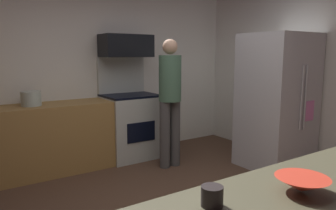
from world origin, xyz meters
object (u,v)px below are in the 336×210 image
refrigerator (277,101)px  mixing_bowl_small (302,184)px  oven_range (130,123)px  person_cook (170,96)px  microwave (126,46)px  mug_coffee (212,196)px  stock_pot (31,99)px

refrigerator → mixing_bowl_small: (-2.32, -1.94, 0.03)m
oven_range → refrigerator: bearing=-44.3°
refrigerator → person_cook: bearing=147.9°
microwave → mixing_bowl_small: 3.65m
microwave → person_cook: 1.06m
refrigerator → oven_range: bearing=135.7°
microwave → mug_coffee: size_ratio=7.77×
microwave → refrigerator: 2.27m
person_cook → microwave: bearing=108.6°
person_cook → mixing_bowl_small: bearing=-111.8°
mixing_bowl_small → stock_pot: (-0.53, 3.40, 0.06)m
oven_range → refrigerator: 2.11m
mixing_bowl_small → microwave: bearing=76.6°
refrigerator → person_cook: size_ratio=1.04×
oven_range → stock_pot: oven_range is taller
oven_range → person_cook: 0.86m
oven_range → stock_pot: (-1.36, 0.01, 0.48)m
stock_pot → mug_coffee: bearing=-88.4°
refrigerator → mug_coffee: refrigerator is taller
person_cook → mug_coffee: 3.00m
refrigerator → mixing_bowl_small: bearing=-140.1°
oven_range → microwave: microwave is taller
microwave → refrigerator: (1.49, -1.54, -0.75)m
person_cook → oven_range: bearing=110.8°
oven_range → mixing_bowl_small: size_ratio=5.98×
refrigerator → mixing_bowl_small: refrigerator is taller
microwave → mug_coffee: microwave is taller
person_cook → mug_coffee: size_ratio=18.20×
mug_coffee → person_cook: bearing=59.4°
person_cook → mixing_bowl_small: (-1.09, -2.71, -0.04)m
refrigerator → mug_coffee: size_ratio=18.97×
microwave → mug_coffee: (-1.27, -3.35, -0.71)m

